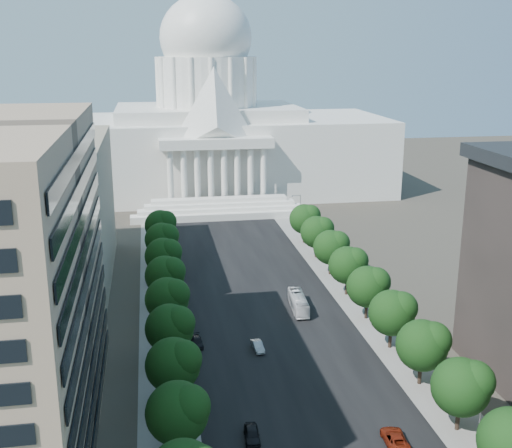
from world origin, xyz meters
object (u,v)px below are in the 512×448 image
city_bus (298,303)px  car_red (395,439)px  car_silver (258,346)px  car_dark_b (197,342)px  car_dark_a (252,435)px

city_bus → car_red: bearing=-83.4°
car_silver → city_bus: bearing=51.4°
car_red → city_bus: (-2.15, 43.60, 0.69)m
car_dark_b → city_bus: 23.44m
car_dark_a → car_red: size_ratio=0.81×
car_silver → car_red: (12.55, -28.33, 0.10)m
car_dark_b → city_bus: bearing=27.2°
car_silver → car_dark_b: size_ratio=0.93×
car_red → car_dark_b: size_ratio=1.25×
car_silver → car_dark_b: (-9.75, 3.31, -0.04)m
car_silver → car_red: bearing=-70.5°
car_silver → car_red: 30.99m
car_dark_a → car_silver: size_ratio=1.09×
car_dark_b → car_red: bearing=-58.4°
car_dark_a → car_dark_b: (-4.82, 27.75, -0.13)m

